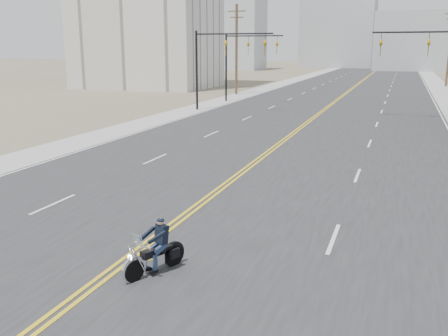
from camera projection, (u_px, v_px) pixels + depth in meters
name	position (u px, v px, depth m)	size (l,w,h in m)	color
ground_plane	(114.00, 270.00, 12.74)	(400.00, 400.00, 0.00)	#776D56
road	(358.00, 84.00, 76.85)	(20.00, 200.00, 0.01)	#303033
sidewalk_left	(284.00, 83.00, 80.59)	(3.00, 200.00, 0.01)	#A5A5A0
sidewalk_right	(438.00, 86.00, 73.11)	(3.00, 200.00, 0.01)	#A5A5A0
traffic_mast_left	(218.00, 55.00, 43.80)	(7.10, 0.26, 7.00)	black
traffic_mast_right	(439.00, 56.00, 37.96)	(7.10, 0.26, 7.00)	black
traffic_mast_far	(242.00, 54.00, 51.26)	(6.10, 0.26, 7.00)	black
utility_pole_left	(236.00, 48.00, 59.48)	(2.20, 0.30, 10.50)	brown
haze_bldg_a	(235.00, 26.00, 126.87)	(14.00, 12.00, 22.00)	#B7BCC6
haze_bldg_b	(413.00, 42.00, 122.98)	(18.00, 14.00, 14.00)	#ADB2B7
haze_bldg_d	(339.00, 21.00, 141.81)	(20.00, 15.00, 26.00)	#ADB2B7
haze_bldg_f	(202.00, 39.00, 146.19)	(12.00, 12.00, 16.00)	#ADB2B7
motorcyclist	(154.00, 247.00, 12.39)	(0.77, 1.80, 1.41)	black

